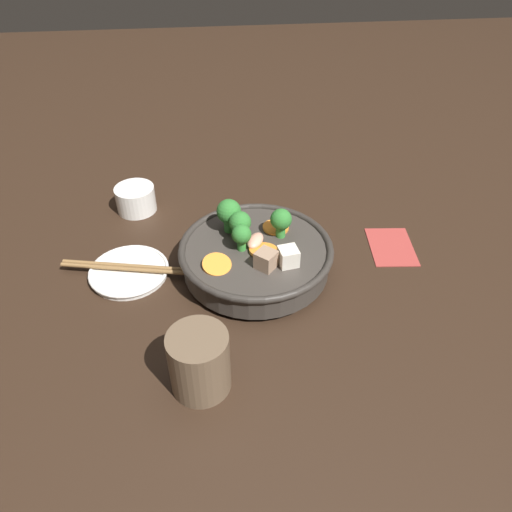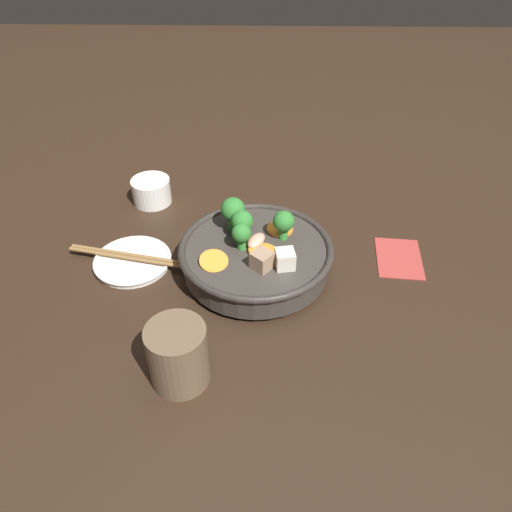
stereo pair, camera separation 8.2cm
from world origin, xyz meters
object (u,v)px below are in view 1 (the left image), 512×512
Objects in this scene: stirfry_bowl at (256,254)px; chopsticks_pair at (128,267)px; side_saucer at (129,272)px; dark_mug at (199,361)px; tea_cup at (136,199)px.

chopsticks_pair is (0.01, 0.21, -0.02)m from stirfry_bowl.
side_saucer is 0.26m from dark_mug.
dark_mug reaches higher than chopsticks_pair.
chopsticks_pair reaches higher than side_saucer.
side_saucer is 1.74× the size of tea_cup.
dark_mug is (-0.43, -0.12, 0.02)m from tea_cup.
stirfry_bowl reaches higher than side_saucer.
dark_mug is at bearing -153.52° from chopsticks_pair.
side_saucer is at bearing -179.59° from tea_cup.
stirfry_bowl is at bearing -134.64° from tea_cup.
tea_cup is (0.21, 0.21, -0.01)m from stirfry_bowl.
stirfry_bowl is 0.21m from chopsticks_pair.
tea_cup is 0.45m from dark_mug.
chopsticks_pair is at bearing 26.48° from dark_mug.
tea_cup is at bearing 0.41° from side_saucer.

